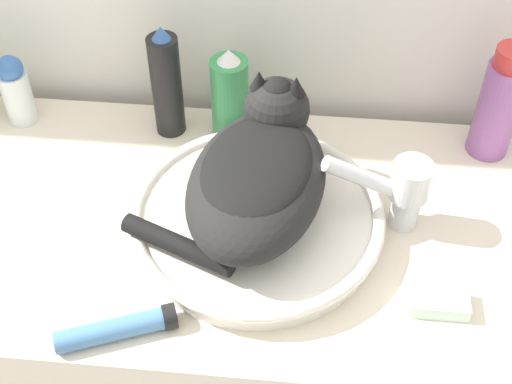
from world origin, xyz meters
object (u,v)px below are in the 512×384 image
at_px(mouthwash_bottle, 500,104).
at_px(spray_bottle_trigger, 230,97).
at_px(deodorant_stick, 16,90).
at_px(hairspray_can_black, 166,84).
at_px(cat, 258,171).
at_px(faucet, 400,189).
at_px(cream_tube, 118,328).
at_px(soap_bar, 438,301).

relative_size(mouthwash_bottle, spray_bottle_trigger, 1.18).
distance_m(deodorant_stick, hairspray_can_black, 0.27).
height_order(cat, mouthwash_bottle, cat).
bearing_deg(cat, deodorant_stick, 73.58).
bearing_deg(cat, faucet, -74.99).
relative_size(cat, faucet, 2.00).
distance_m(cream_tube, soap_bar, 0.44).
xyz_separation_m(deodorant_stick, spray_bottle_trigger, (0.37, 0.00, 0.01)).
height_order(faucet, soap_bar, faucet).
xyz_separation_m(cat, faucet, (0.21, 0.02, -0.04)).
distance_m(cat, faucet, 0.21).
bearing_deg(deodorant_stick, faucet, -16.01).
bearing_deg(deodorant_stick, spray_bottle_trigger, 0.00).
bearing_deg(spray_bottle_trigger, soap_bar, -45.55).
xyz_separation_m(faucet, mouthwash_bottle, (0.16, 0.18, 0.02)).
xyz_separation_m(deodorant_stick, mouthwash_bottle, (0.81, -0.00, 0.03)).
height_order(deodorant_stick, cream_tube, deodorant_stick).
xyz_separation_m(mouthwash_bottle, cream_tube, (-0.53, -0.42, -0.08)).
relative_size(hairspray_can_black, cream_tube, 1.28).
relative_size(spray_bottle_trigger, hairspray_can_black, 0.83).
relative_size(cat, cream_tube, 2.02).
distance_m(mouthwash_bottle, soap_bar, 0.36).
xyz_separation_m(mouthwash_bottle, soap_bar, (-0.11, -0.33, -0.09)).
distance_m(mouthwash_bottle, spray_bottle_trigger, 0.44).
bearing_deg(cream_tube, mouthwash_bottle, 38.29).
bearing_deg(spray_bottle_trigger, hairspray_can_black, -180.00).
xyz_separation_m(cat, mouthwash_bottle, (0.37, 0.21, -0.02)).
bearing_deg(deodorant_stick, cream_tube, -57.35).
height_order(cat, cream_tube, cat).
bearing_deg(soap_bar, mouthwash_bottle, 72.14).
bearing_deg(hairspray_can_black, faucet, -25.96).
bearing_deg(soap_bar, cream_tube, -168.41).
xyz_separation_m(cat, soap_bar, (0.26, -0.13, -0.10)).
relative_size(mouthwash_bottle, soap_bar, 2.49).
xyz_separation_m(spray_bottle_trigger, cream_tube, (-0.10, -0.42, -0.06)).
xyz_separation_m(deodorant_stick, hairspray_can_black, (0.26, -0.00, 0.03)).
xyz_separation_m(faucet, soap_bar, (0.05, -0.15, -0.06)).
bearing_deg(cream_tube, spray_bottle_trigger, 76.84).
height_order(spray_bottle_trigger, soap_bar, spray_bottle_trigger).
relative_size(faucet, deodorant_stick, 1.24).
height_order(cat, spray_bottle_trigger, cat).
bearing_deg(faucet, mouthwash_bottle, -141.15).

